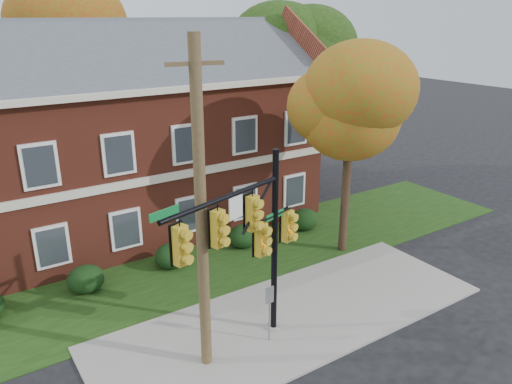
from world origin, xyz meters
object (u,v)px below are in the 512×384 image
tree_near_right (358,100)px  hedge_left (86,279)px  tree_right_rear (301,47)px  utility_pole (201,215)px  hedge_far_right (304,220)px  traffic_signal (251,235)px  hedge_right (243,236)px  sign_post (270,305)px  hedge_center (172,256)px  apartment_building (119,127)px  tree_far_rear (90,34)px

tree_near_right → hedge_left: bearing=165.2°
tree_right_rear → utility_pole: bearing=-136.6°
hedge_far_right → traffic_signal: (-7.07, -6.21, 3.34)m
hedge_right → sign_post: (-3.00, -6.36, 0.85)m
hedge_center → tree_right_rear: size_ratio=0.13×
hedge_left → hedge_center: 3.50m
apartment_building → tree_near_right: (7.22, -8.09, 1.68)m
apartment_building → sign_post: 12.18m
tree_far_rear → utility_pole: size_ratio=1.21×
hedge_right → hedge_far_right: 3.50m
hedge_center → tree_far_rear: bearing=84.1°
utility_pole → apartment_building: bearing=91.1°
hedge_center → tree_far_rear: 15.57m
hedge_right → tree_right_rear: 12.50m
tree_near_right → traffic_signal: (-7.29, -3.38, -2.81)m
hedge_center → utility_pole: utility_pole is taller
utility_pole → tree_right_rear: bearing=52.8°
tree_near_right → apartment_building: bearing=131.8°
hedge_right → tree_near_right: (3.72, -2.83, 6.14)m
tree_far_rear → utility_pole: (-3.00, -19.27, -4.00)m
tree_far_rear → hedge_right: bearing=-80.6°
traffic_signal → utility_pole: size_ratio=0.65×
hedge_left → tree_far_rear: (4.84, 13.09, 8.32)m
hedge_far_right → tree_far_rear: bearing=113.4°
tree_near_right → utility_pole: size_ratio=0.90×
traffic_signal → sign_post: size_ratio=3.08×
apartment_building → hedge_left: bearing=-123.7°
hedge_left → utility_pole: (1.84, -6.18, 4.32)m
tree_far_rear → sign_post: (-0.84, -19.46, -7.47)m
hedge_far_right → sign_post: (-6.50, -6.36, 0.85)m
hedge_center → tree_near_right: bearing=-21.4°
hedge_center → hedge_far_right: size_ratio=1.00×
tree_near_right → tree_right_rear: (4.09, 8.95, 1.45)m
tree_near_right → tree_far_rear: (-5.88, 15.93, 2.17)m
hedge_right → traffic_signal: 7.90m
tree_near_right → hedge_far_right: bearing=94.5°
tree_right_rear → sign_post: 17.84m
tree_right_rear → tree_far_rear: 12.20m
hedge_center → sign_post: bearing=-85.5°
utility_pole → sign_post: (2.16, -0.19, -3.48)m
traffic_signal → hedge_far_right: bearing=24.6°
apartment_building → hedge_right: bearing=-56.3°
tree_right_rear → hedge_left: bearing=-157.6°
tree_far_rear → traffic_signal: bearing=-94.2°
tree_right_rear → traffic_signal: 17.31m
hedge_far_right → tree_far_rear: tree_far_rear is taller
tree_far_rear → traffic_signal: (-1.41, -19.31, -4.98)m
hedge_left → traffic_signal: bearing=-61.1°
hedge_right → tree_right_rear: (7.81, 6.11, 7.60)m
apartment_building → tree_far_rear: bearing=80.3°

